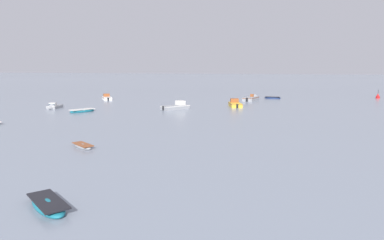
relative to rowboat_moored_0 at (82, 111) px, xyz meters
name	(u,v)px	position (x,y,z in m)	size (l,w,h in m)	color
rowboat_moored_0	(82,111)	(0.00, 0.00, 0.00)	(3.50, 4.72, 0.72)	#197084
rowboat_moored_1	(273,98)	(30.30, 35.18, -0.03)	(3.96, 1.61, 0.61)	navy
motorboat_moored_0	(107,98)	(-7.63, 22.69, 0.11)	(4.52, 5.39, 2.01)	white
rowboat_moored_2	(48,205)	(21.38, -37.57, -0.02)	(3.98, 3.45, 0.62)	#197084
rowboat_moored_3	(83,146)	(15.05, -23.97, -0.06)	(3.10, 2.56, 0.48)	gray
motorboat_moored_2	(53,107)	(-7.83, 2.97, 0.06)	(2.44, 4.66, 1.69)	gray
motorboat_moored_3	(235,104)	(23.79, 16.02, 0.14)	(3.61, 6.15, 2.21)	gold
motorboat_moored_4	(179,107)	(14.71, 8.53, 0.15)	(5.24, 6.06, 2.28)	gray
motorboat_moored_5	(252,99)	(25.92, 29.43, 0.12)	(3.62, 6.95, 2.27)	gray
channel_buoy	(378,96)	(55.16, 42.40, 0.27)	(0.90, 0.90, 2.30)	red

